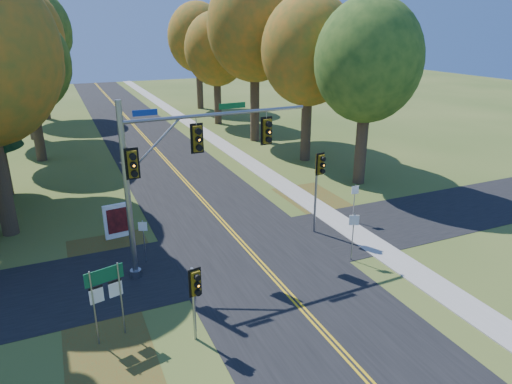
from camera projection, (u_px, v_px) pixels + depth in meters
name	position (u px, v px, depth m)	size (l,w,h in m)	color
ground	(266.00, 270.00, 21.44)	(160.00, 160.00, 0.00)	#3C541D
road_main	(266.00, 269.00, 21.44)	(8.00, 160.00, 0.02)	black
road_cross	(249.00, 251.00, 23.16)	(60.00, 6.00, 0.02)	black
centerline_left	(264.00, 270.00, 21.40)	(0.10, 160.00, 0.01)	gold
centerline_right	(268.00, 269.00, 21.47)	(0.10, 160.00, 0.01)	gold
sidewalk_east	(374.00, 245.00, 23.79)	(1.60, 160.00, 0.06)	#9E998E
leaf_patch_w_near	(112.00, 259.00, 22.40)	(4.00, 6.00, 0.00)	brown
leaf_patch_e	(323.00, 205.00, 29.18)	(3.50, 8.00, 0.00)	brown
leaf_patch_w_far	(109.00, 352.00, 16.02)	(3.00, 5.00, 0.00)	brown
tree_e_a	(368.00, 61.00, 30.42)	(7.20, 7.20, 12.73)	#38281C
tree_e_b	(309.00, 51.00, 35.91)	(7.60, 7.60, 13.33)	#38281C
tree_w_c	(27.00, 63.00, 36.07)	(6.80, 6.80, 11.91)	#38281C
tree_e_c	(255.00, 27.00, 41.84)	(8.80, 8.80, 15.79)	#38281C
tree_w_d	(19.00, 37.00, 42.69)	(8.20, 8.20, 14.56)	#38281C
tree_e_d	(217.00, 50.00, 50.33)	(7.00, 7.00, 12.32)	#38281C
tree_w_e	(34.00, 32.00, 52.40)	(8.40, 8.40, 14.97)	#38281C
tree_e_e	(198.00, 38.00, 59.64)	(7.80, 7.80, 13.74)	#38281C
traffic_mast	(176.00, 162.00, 19.94)	(8.85, 0.95, 8.03)	gray
east_signal_pole	(319.00, 173.00, 24.01)	(0.53, 0.62, 4.59)	gray
ped_signal_pole	(195.00, 288.00, 15.81)	(0.48, 0.55, 3.02)	#9A9EA2
route_sign_cluster	(106.00, 289.00, 16.06)	(1.35, 0.38, 2.97)	gray
info_kiosk	(117.00, 221.00, 24.41)	(1.39, 0.35, 1.91)	white
reg_sign_e_north	(355.00, 197.00, 26.12)	(0.44, 0.09, 2.29)	gray
reg_sign_e_south	(353.00, 229.00, 21.74)	(0.44, 0.23, 2.47)	gray
reg_sign_w	(143.00, 234.00, 21.68)	(0.39, 0.18, 2.17)	gray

